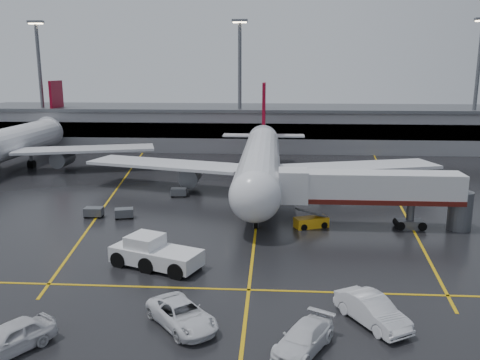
{
  "coord_description": "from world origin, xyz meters",
  "views": [
    {
      "loc": [
        1.67,
        -56.8,
        16.28
      ],
      "look_at": [
        -2.0,
        -2.0,
        4.0
      ],
      "focal_mm": 37.35,
      "sensor_mm": 36.0,
      "label": 1
    }
  ],
  "objects": [
    {
      "name": "ground",
      "position": [
        0.0,
        0.0,
        0.0
      ],
      "size": [
        220.0,
        220.0,
        0.0
      ],
      "primitive_type": "plane",
      "color": "black",
      "rests_on": "ground"
    },
    {
      "name": "apron_line_centre",
      "position": [
        0.0,
        0.0,
        0.01
      ],
      "size": [
        0.25,
        90.0,
        0.02
      ],
      "primitive_type": "cube",
      "color": "gold",
      "rests_on": "ground"
    },
    {
      "name": "apron_line_stop",
      "position": [
        0.0,
        -22.0,
        0.01
      ],
      "size": [
        60.0,
        0.25,
        0.02
      ],
      "primitive_type": "cube",
      "color": "gold",
      "rests_on": "ground"
    },
    {
      "name": "apron_line_left",
      "position": [
        -20.0,
        10.0,
        0.01
      ],
      "size": [
        9.99,
        69.35,
        0.02
      ],
      "primitive_type": "cube",
      "rotation": [
        0.0,
        0.0,
        0.14
      ],
      "color": "gold",
      "rests_on": "ground"
    },
    {
      "name": "apron_line_right",
      "position": [
        18.0,
        10.0,
        0.01
      ],
      "size": [
        7.57,
        69.64,
        0.02
      ],
      "primitive_type": "cube",
      "rotation": [
        0.0,
        0.0,
        -0.1
      ],
      "color": "gold",
      "rests_on": "ground"
    },
    {
      "name": "terminal",
      "position": [
        0.0,
        47.93,
        4.32
      ],
      "size": [
        122.0,
        19.0,
        8.6
      ],
      "color": "gray",
      "rests_on": "ground"
    },
    {
      "name": "light_mast_left",
      "position": [
        -45.0,
        42.0,
        14.47
      ],
      "size": [
        3.0,
        1.2,
        25.45
      ],
      "color": "#595B60",
      "rests_on": "ground"
    },
    {
      "name": "light_mast_mid",
      "position": [
        -5.0,
        42.0,
        14.47
      ],
      "size": [
        3.0,
        1.2,
        25.45
      ],
      "color": "#595B60",
      "rests_on": "ground"
    },
    {
      "name": "light_mast_right",
      "position": [
        40.0,
        42.0,
        14.47
      ],
      "size": [
        3.0,
        1.2,
        25.45
      ],
      "color": "#595B60",
      "rests_on": "ground"
    },
    {
      "name": "main_airliner",
      "position": [
        0.0,
        9.7,
        4.21
      ],
      "size": [
        48.8,
        45.6,
        14.1
      ],
      "color": "silver",
      "rests_on": "ground"
    },
    {
      "name": "second_airliner",
      "position": [
        -42.0,
        21.7,
        4.21
      ],
      "size": [
        48.8,
        45.6,
        14.1
      ],
      "color": "silver",
      "rests_on": "ground"
    },
    {
      "name": "jet_bridge",
      "position": [
        11.87,
        -6.0,
        3.93
      ],
      "size": [
        19.9,
        3.4,
        6.05
      ],
      "color": "silver",
      "rests_on": "ground"
    },
    {
      "name": "pushback_tractor",
      "position": [
        -8.16,
        -17.92,
        1.09
      ],
      "size": [
        8.26,
        5.69,
        2.74
      ],
      "color": "silver",
      "rests_on": "ground"
    },
    {
      "name": "belt_loader",
      "position": [
        5.79,
        -6.31,
        0.55
      ],
      "size": [
        3.79,
        2.68,
        2.21
      ],
      "color": "#EAA212",
      "rests_on": "ground"
    },
    {
      "name": "service_van_a",
      "position": [
        -4.03,
        -27.67,
        0.81
      ],
      "size": [
        5.79,
        6.21,
        1.62
      ],
      "primitive_type": "imported",
      "rotation": [
        0.0,
        0.0,
        0.69
      ],
      "color": "white",
      "rests_on": "ground"
    },
    {
      "name": "service_van_b",
      "position": [
        3.64,
        -29.98,
        0.76
      ],
      "size": [
        4.47,
        5.64,
        1.53
      ],
      "primitive_type": "imported",
      "rotation": [
        0.0,
        0.0,
        -0.52
      ],
      "color": "white",
      "rests_on": "ground"
    },
    {
      "name": "service_van_c",
      "position": [
        8.25,
        -26.5,
        0.94
      ],
      "size": [
        4.59,
        5.94,
        1.88
      ],
      "primitive_type": "imported",
      "rotation": [
        0.0,
        0.0,
        0.53
      ],
      "color": "silver",
      "rests_on": "ground"
    },
    {
      "name": "service_van_d",
      "position": [
        -13.51,
        -31.39,
        0.91
      ],
      "size": [
        4.69,
        5.66,
        1.82
      ],
      "primitive_type": "imported",
      "rotation": [
        0.0,
        0.0,
        -0.57
      ],
      "color": "silver",
      "rests_on": "ground"
    },
    {
      "name": "baggage_cart_a",
      "position": [
        -14.76,
        -4.49,
        0.63
      ],
      "size": [
        2.28,
        1.8,
        1.12
      ],
      "color": "#595B60",
      "rests_on": "ground"
    },
    {
      "name": "baggage_cart_b",
      "position": [
        -18.28,
        -4.31,
        0.63
      ],
      "size": [
        2.05,
        1.37,
        1.12
      ],
      "color": "#595B60",
      "rests_on": "ground"
    },
    {
      "name": "baggage_cart_c",
      "position": [
        -10.49,
        5.46,
        0.63
      ],
      "size": [
        2.11,
        1.48,
        1.12
      ],
      "color": "#595B60",
      "rests_on": "ground"
    }
  ]
}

